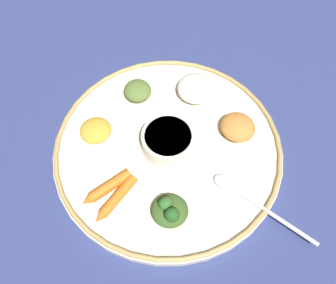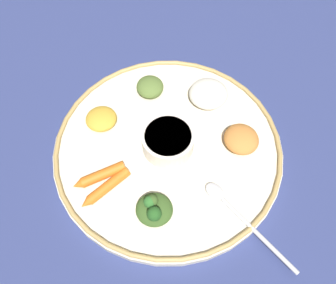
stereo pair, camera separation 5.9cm
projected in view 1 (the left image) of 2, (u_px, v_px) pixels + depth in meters
The scene contains 12 objects.
ground_plane at pixel (168, 151), 0.62m from camera, with size 2.40×2.40×0.00m, color navy.
platter at pixel (168, 149), 0.61m from camera, with size 0.39×0.39×0.02m, color beige.
platter_rim at pixel (168, 146), 0.60m from camera, with size 0.39×0.39×0.01m, color tan.
center_bowl at pixel (168, 140), 0.59m from camera, with size 0.09×0.09×0.04m.
spoon at pixel (248, 198), 0.55m from camera, with size 0.16×0.12×0.01m.
greens_pile at pixel (169, 210), 0.53m from camera, with size 0.07×0.07×0.04m.
carrot_near_spoon at pixel (107, 188), 0.56m from camera, with size 0.04×0.09×0.02m.
carrot_outer at pixel (116, 199), 0.55m from camera, with size 0.07×0.08×0.02m.
mound_lentil_yellow at pixel (96, 130), 0.61m from camera, with size 0.06×0.05×0.02m, color gold.
mound_squash at pixel (238, 127), 0.61m from camera, with size 0.06×0.06×0.03m, color #C67A38.
mound_rice_white at pixel (196, 88), 0.65m from camera, with size 0.07×0.07×0.03m, color silver.
mound_collards at pixel (137, 91), 0.65m from camera, with size 0.05×0.05×0.03m, color #567033.
Camera 1 is at (-0.29, 0.09, 0.54)m, focal length 37.70 mm.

